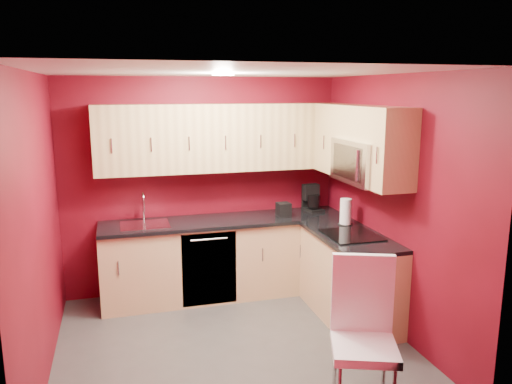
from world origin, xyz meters
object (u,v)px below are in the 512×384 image
napkin_holder (284,210)px  dining_chair (364,339)px  sink (145,221)px  paper_towel (346,212)px  coffee_maker (313,198)px  microwave (365,161)px

napkin_holder → dining_chair: bearing=-94.3°
sink → napkin_holder: sink is taller
sink → paper_towel: size_ratio=1.81×
coffee_maker → dining_chair: size_ratio=0.28×
microwave → dining_chair: (-0.69, -1.40, -1.09)m
coffee_maker → paper_towel: (0.10, -0.68, -0.02)m
paper_towel → microwave: bearing=-91.3°
sink → coffee_maker: bearing=2.0°
napkin_holder → dining_chair: (-0.18, -2.33, -0.41)m
sink → dining_chair: 2.81m
coffee_maker → napkin_holder: size_ratio=2.02×
coffee_maker → paper_towel: size_ratio=1.11×
sink → coffee_maker: 2.01m
sink → dining_chair: (1.40, -2.40, -0.37)m
coffee_maker → paper_towel: coffee_maker is taller
sink → paper_towel: (2.10, -0.61, 0.11)m
coffee_maker → microwave: bearing=-95.2°
dining_chair → coffee_maker: bearing=97.0°
napkin_holder → microwave: bearing=-61.0°
napkin_holder → paper_towel: paper_towel is taller
microwave → coffee_maker: 1.23m
napkin_holder → paper_towel: (0.53, -0.54, 0.06)m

